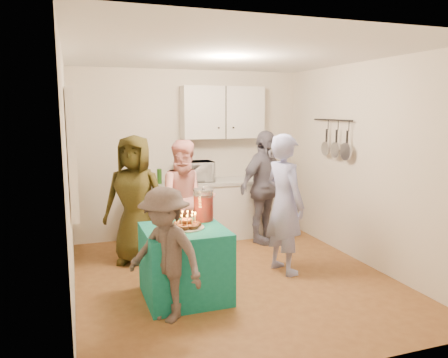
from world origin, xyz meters
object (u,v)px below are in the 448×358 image
object	(u,v)px
woman_back_right	(264,187)
party_table	(185,263)
man_birthday	(284,204)
woman_back_left	(135,200)
woman_back_center	(187,200)
microwave	(195,171)
counter	(208,211)
child_near_left	(165,255)
punch_jar	(203,206)

from	to	relation	value
woman_back_right	party_table	bearing A→B (deg)	-164.45
man_birthday	woman_back_left	size ratio (longest dim) A/B	1.02
woman_back_right	woman_back_center	bearing A→B (deg)	166.35
microwave	woman_back_center	world-z (taller)	woman_back_center
counter	party_table	bearing A→B (deg)	-113.43
woman_back_center	microwave	bearing A→B (deg)	73.65
woman_back_right	child_near_left	xyz separation A→B (m)	(-1.90, -1.98, -0.20)
woman_back_left	woman_back_right	distance (m)	1.96
counter	child_near_left	xyz separation A→B (m)	(-1.17, -2.45, 0.22)
microwave	party_table	world-z (taller)	microwave
party_table	woman_back_center	size ratio (longest dim) A/B	0.53
punch_jar	woman_back_left	world-z (taller)	woman_back_left
punch_jar	woman_back_left	size ratio (longest dim) A/B	0.20
microwave	punch_jar	xyz separation A→B (m)	(-0.38, -1.77, -0.13)
party_table	child_near_left	distance (m)	0.59
microwave	punch_jar	world-z (taller)	microwave
woman_back_left	child_near_left	size ratio (longest dim) A/B	1.30
woman_back_center	woman_back_left	bearing A→B (deg)	179.34
microwave	woman_back_right	bearing A→B (deg)	-24.29
party_table	woman_back_right	bearing A→B (deg)	43.85
man_birthday	woman_back_left	distance (m)	1.93
punch_jar	woman_back_center	bearing A→B (deg)	86.93
man_birthday	woman_back_center	xyz separation A→B (m)	(-1.00, 0.87, -0.05)
man_birthday	woman_back_center	bearing A→B (deg)	36.59
woman_back_left	woman_back_center	world-z (taller)	woman_back_left
party_table	man_birthday	distance (m)	1.46
counter	party_table	xyz separation A→B (m)	(-0.87, -2.02, -0.05)
counter	woman_back_center	world-z (taller)	woman_back_center
woman_back_center	woman_back_right	bearing A→B (deg)	20.65
child_near_left	counter	bearing A→B (deg)	115.07
microwave	child_near_left	bearing A→B (deg)	-108.92
punch_jar	woman_back_center	size ratio (longest dim) A/B	0.21
microwave	man_birthday	size ratio (longest dim) A/B	0.32
woman_back_left	party_table	bearing A→B (deg)	-48.03
woman_back_left	woman_back_right	world-z (taller)	woman_back_right
woman_back_center	woman_back_right	world-z (taller)	woman_back_right
woman_back_right	woman_back_left	bearing A→B (deg)	159.15
microwave	party_table	distance (m)	2.23
counter	child_near_left	distance (m)	2.72
microwave	woman_back_center	distance (m)	0.91
woman_back_left	woman_back_center	bearing A→B (deg)	20.82
child_near_left	microwave	bearing A→B (deg)	119.12
microwave	woman_back_right	distance (m)	1.07
woman_back_center	child_near_left	xyz separation A→B (m)	(-0.63, -1.64, -0.16)
party_table	man_birthday	size ratio (longest dim) A/B	0.50
man_birthday	child_near_left	xyz separation A→B (m)	(-1.64, -0.77, -0.21)
woman_back_center	woman_back_right	distance (m)	1.31
child_near_left	woman_back_right	bearing A→B (deg)	96.68
party_table	man_birthday	bearing A→B (deg)	14.16
woman_back_right	counter	bearing A→B (deg)	118.72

